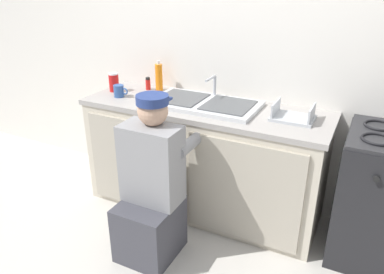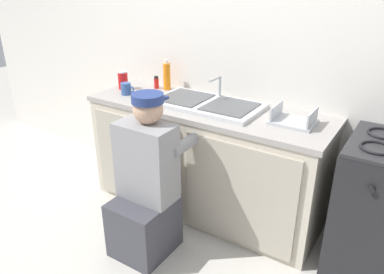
% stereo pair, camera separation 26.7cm
% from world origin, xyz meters
% --- Properties ---
extents(ground_plane, '(12.00, 12.00, 0.00)m').
position_xyz_m(ground_plane, '(0.00, 0.00, 0.00)').
color(ground_plane, beige).
extents(back_wall, '(6.00, 0.10, 2.50)m').
position_xyz_m(back_wall, '(0.00, 0.65, 1.25)').
color(back_wall, silver).
rests_on(back_wall, ground_plane).
extents(counter_cabinet, '(1.82, 0.62, 0.83)m').
position_xyz_m(counter_cabinet, '(0.00, 0.29, 0.42)').
color(counter_cabinet, beige).
rests_on(counter_cabinet, ground_plane).
extents(countertop, '(1.86, 0.62, 0.04)m').
position_xyz_m(countertop, '(0.00, 0.30, 0.85)').
color(countertop, '#9E9993').
rests_on(countertop, counter_cabinet).
extents(sink_double_basin, '(0.80, 0.44, 0.19)m').
position_xyz_m(sink_double_basin, '(0.00, 0.30, 0.89)').
color(sink_double_basin, silver).
rests_on(sink_double_basin, countertop).
extents(plumber_person, '(0.42, 0.61, 1.10)m').
position_xyz_m(plumber_person, '(-0.08, -0.34, 0.46)').
color(plumber_person, '#3F3F47').
rests_on(plumber_person, ground_plane).
extents(soap_bottle_orange, '(0.06, 0.06, 0.25)m').
position_xyz_m(soap_bottle_orange, '(-0.50, 0.49, 0.99)').
color(soap_bottle_orange, orange).
rests_on(soap_bottle_orange, countertop).
extents(coffee_mug, '(0.13, 0.08, 0.09)m').
position_xyz_m(coffee_mug, '(-0.69, 0.19, 0.92)').
color(coffee_mug, '#335699').
rests_on(coffee_mug, countertop).
extents(dish_rack_tray, '(0.28, 0.22, 0.11)m').
position_xyz_m(dish_rack_tray, '(0.65, 0.31, 0.90)').
color(dish_rack_tray, '#B2B7BC').
rests_on(dish_rack_tray, countertop).
extents(soda_cup_red, '(0.08, 0.08, 0.15)m').
position_xyz_m(soda_cup_red, '(-0.82, 0.30, 0.95)').
color(soda_cup_red, red).
rests_on(soda_cup_red, countertop).
extents(spice_bottle_red, '(0.04, 0.04, 0.10)m').
position_xyz_m(spice_bottle_red, '(-0.59, 0.46, 0.92)').
color(spice_bottle_red, red).
rests_on(spice_bottle_red, countertop).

